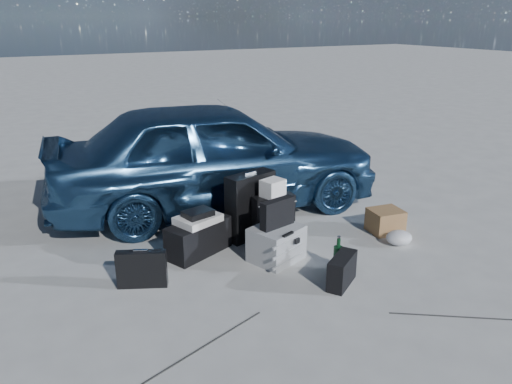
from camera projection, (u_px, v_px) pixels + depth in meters
ground at (311, 280)px, 4.50m from camera, size 60.00×60.00×0.00m
car at (215, 155)px, 6.02m from camera, size 4.14×2.21×1.34m
pelican_case at (276, 243)px, 4.83m from camera, size 0.57×0.52×0.34m
laptop_bag at (277, 213)px, 4.74m from camera, size 0.38×0.16×0.28m
briefcase at (142, 269)px, 4.34m from camera, size 0.43×0.27×0.34m
suitcase_left at (250, 206)px, 5.28m from camera, size 0.58×0.32×0.71m
suitcase_right at (273, 219)px, 5.18m from camera, size 0.44×0.20×0.52m
white_carton at (273, 188)px, 5.05m from camera, size 0.26×0.23×0.18m
duffel_bag at (199, 238)px, 4.96m from camera, size 0.73×0.51×0.33m
flat_box_white at (198, 219)px, 4.89m from camera, size 0.49×0.42×0.07m
flat_box_black at (198, 213)px, 4.86m from camera, size 0.31×0.25×0.06m
cardboard_box at (385, 221)px, 5.47m from camera, size 0.39×0.35×0.26m
plastic_bag at (399, 238)px, 5.18m from camera, size 0.33×0.31×0.15m
messenger_bag at (342, 271)px, 4.38m from camera, size 0.41×0.33×0.27m
green_bottle at (338, 255)px, 4.60m from camera, size 0.11×0.11×0.34m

